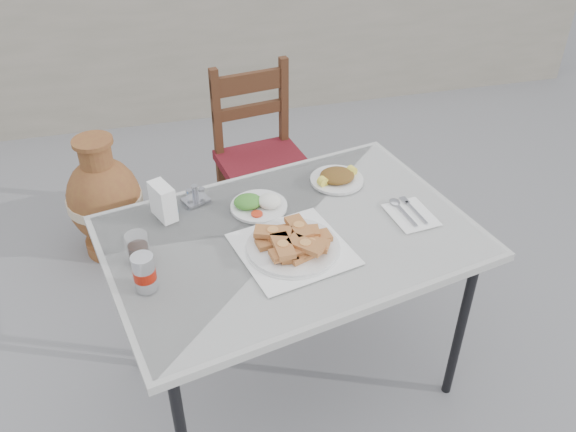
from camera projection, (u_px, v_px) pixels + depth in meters
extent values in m
plane|color=#5F5F61|center=(263.00, 372.00, 2.57)|extent=(80.00, 80.00, 0.00)
cylinder|color=black|center=(460.00, 329.00, 2.28)|extent=(0.04, 0.04, 0.71)
cylinder|color=black|center=(128.00, 303.00, 2.39)|extent=(0.04, 0.04, 0.71)
cylinder|color=black|center=(364.00, 229.00, 2.78)|extent=(0.04, 0.04, 0.71)
cube|color=silver|center=(291.00, 238.00, 2.11)|extent=(1.39, 1.08, 0.03)
cube|color=white|center=(291.00, 234.00, 2.10)|extent=(1.35, 1.04, 0.01)
cube|color=white|center=(293.00, 249.00, 2.03)|extent=(0.42, 0.42, 0.00)
cylinder|color=silver|center=(293.00, 247.00, 2.02)|extent=(0.31, 0.31, 0.02)
cylinder|color=silver|center=(293.00, 248.00, 2.03)|extent=(0.32, 0.32, 0.01)
cylinder|color=silver|center=(259.00, 206.00, 2.22)|extent=(0.21, 0.21, 0.01)
ellipsoid|color=white|center=(269.00, 201.00, 2.21)|extent=(0.09, 0.09, 0.05)
ellipsoid|color=#2E6E1F|center=(248.00, 202.00, 2.21)|extent=(0.10, 0.09, 0.04)
cylinder|color=red|center=(257.00, 214.00, 2.17)|extent=(0.04, 0.04, 0.01)
cylinder|color=silver|center=(337.00, 180.00, 2.36)|extent=(0.21, 0.21, 0.01)
ellipsoid|color=#286018|center=(337.00, 176.00, 2.35)|extent=(0.14, 0.12, 0.04)
cylinder|color=yellow|center=(323.00, 182.00, 2.32)|extent=(0.05, 0.04, 0.04)
cylinder|color=yellow|center=(352.00, 171.00, 2.38)|extent=(0.05, 0.04, 0.04)
cylinder|color=silver|center=(144.00, 273.00, 1.84)|extent=(0.07, 0.07, 0.12)
cylinder|color=red|center=(145.00, 274.00, 1.84)|extent=(0.07, 0.07, 0.04)
cylinder|color=#ADACB3|center=(142.00, 258.00, 1.81)|extent=(0.06, 0.06, 0.00)
cylinder|color=white|center=(138.00, 248.00, 1.95)|extent=(0.07, 0.07, 0.10)
cylinder|color=black|center=(139.00, 253.00, 1.97)|extent=(0.06, 0.06, 0.06)
cube|color=white|center=(163.00, 201.00, 2.14)|extent=(0.09, 0.12, 0.13)
cube|color=blue|center=(171.00, 201.00, 2.16)|extent=(0.04, 0.06, 0.08)
cube|color=#ADACB3|center=(196.00, 200.00, 2.25)|extent=(0.11, 0.10, 0.01)
cylinder|color=white|center=(190.00, 196.00, 2.22)|extent=(0.02, 0.02, 0.05)
cylinder|color=white|center=(202.00, 194.00, 2.22)|extent=(0.02, 0.02, 0.05)
cylinder|color=#ADACB3|center=(195.00, 191.00, 2.25)|extent=(0.03, 0.03, 0.05)
cube|color=white|center=(411.00, 215.00, 2.18)|extent=(0.17, 0.20, 0.00)
cube|color=#ADACB3|center=(406.00, 215.00, 2.17)|extent=(0.03, 0.15, 0.00)
ellipsoid|color=#ADACB3|center=(395.00, 202.00, 2.24)|extent=(0.04, 0.05, 0.01)
cube|color=#ADACB3|center=(416.00, 212.00, 2.19)|extent=(0.03, 0.15, 0.00)
cube|color=#ADACB3|center=(405.00, 200.00, 2.25)|extent=(0.03, 0.04, 0.00)
cube|color=#3E1C11|center=(245.00, 233.00, 2.98)|extent=(0.04, 0.04, 0.44)
cube|color=#3E1C11|center=(311.00, 217.00, 3.09)|extent=(0.04, 0.04, 0.44)
cube|color=#3E1C11|center=(223.00, 196.00, 3.24)|extent=(0.04, 0.04, 0.44)
cube|color=#3E1C11|center=(284.00, 182.00, 3.35)|extent=(0.04, 0.04, 0.44)
cube|color=maroon|center=(265.00, 166.00, 3.02)|extent=(0.47, 0.47, 0.05)
cube|color=#3E1C11|center=(217.00, 117.00, 2.96)|extent=(0.04, 0.04, 0.49)
cube|color=#3E1C11|center=(284.00, 104.00, 3.07)|extent=(0.04, 0.04, 0.49)
cube|color=#3E1C11|center=(250.00, 82.00, 2.93)|extent=(0.39, 0.09, 0.10)
cube|color=#3E1C11|center=(251.00, 110.00, 3.02)|extent=(0.39, 0.09, 0.06)
cylinder|color=brown|center=(114.00, 242.00, 3.22)|extent=(0.28, 0.28, 0.07)
ellipsoid|color=brown|center=(105.00, 200.00, 3.06)|extent=(0.37, 0.37, 0.46)
cylinder|color=#C6B291|center=(105.00, 200.00, 3.06)|extent=(0.37, 0.37, 0.05)
cylinder|color=brown|center=(95.00, 156.00, 2.90)|extent=(0.16, 0.16, 0.14)
cylinder|color=brown|center=(92.00, 142.00, 2.86)|extent=(0.19, 0.19, 0.02)
cube|color=gray|center=(183.00, 33.00, 4.17)|extent=(6.00, 0.25, 1.20)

